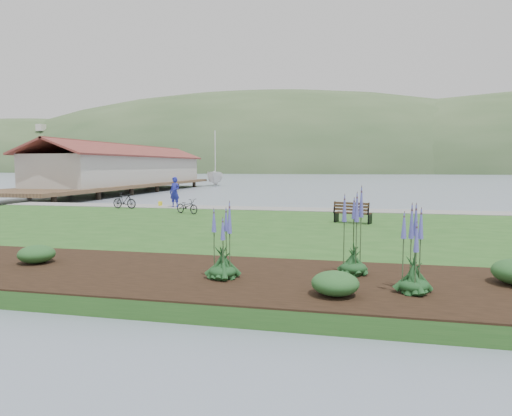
{
  "coord_description": "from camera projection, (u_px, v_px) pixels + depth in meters",
  "views": [
    {
      "loc": [
        5.7,
        -19.9,
        3.01
      ],
      "look_at": [
        1.73,
        -2.12,
        1.3
      ],
      "focal_mm": 32.0,
      "sensor_mm": 36.0,
      "label": 1
    }
  ],
  "objects": [
    {
      "name": "pier_pavilion",
      "position": [
        126.0,
        169.0,
        51.69
      ],
      "size": [
        8.0,
        36.0,
        5.4
      ],
      "color": "#4C3826",
      "rests_on": "ground"
    },
    {
      "name": "bicycle_a",
      "position": [
        187.0,
        206.0,
        24.67
      ],
      "size": [
        1.15,
        1.64,
        0.82
      ],
      "primitive_type": "imported",
      "rotation": [
        0.0,
        0.0,
        1.14
      ],
      "color": "black",
      "rests_on": "lawn"
    },
    {
      "name": "far_hillside",
      "position": [
        395.0,
        173.0,
        181.7
      ],
      "size": [
        580.0,
        80.0,
        38.0
      ],
      "primitive_type": null,
      "color": "#3A5630",
      "rests_on": "ground"
    },
    {
      "name": "echium_0",
      "position": [
        223.0,
        247.0,
        10.33
      ],
      "size": [
        0.62,
        0.62,
        1.81
      ],
      "color": "#153B1B",
      "rests_on": "garden_bed"
    },
    {
      "name": "echium_2",
      "position": [
        414.0,
        255.0,
        9.15
      ],
      "size": [
        0.62,
        0.62,
        1.83
      ],
      "color": "#153B1B",
      "rests_on": "garden_bed"
    },
    {
      "name": "shrub_1",
      "position": [
        335.0,
        283.0,
        9.03
      ],
      "size": [
        0.95,
        0.95,
        0.47
      ],
      "primitive_type": "ellipsoid",
      "color": "#1E4C21",
      "rests_on": "garden_bed"
    },
    {
      "name": "shoreline_path",
      "position": [
        261.0,
        208.0,
        27.52
      ],
      "size": [
        34.0,
        2.2,
        0.03
      ],
      "primitive_type": "cube",
      "color": "gray",
      "rests_on": "lawn"
    },
    {
      "name": "echium_1",
      "position": [
        354.0,
        235.0,
        10.69
      ],
      "size": [
        0.62,
        0.62,
        2.29
      ],
      "color": "#153B1B",
      "rests_on": "garden_bed"
    },
    {
      "name": "pannier",
      "position": [
        160.0,
        204.0,
        29.24
      ],
      "size": [
        0.21,
        0.3,
        0.3
      ],
      "primitive_type": "cube",
      "rotation": [
        0.0,
        0.0,
        0.1
      ],
      "color": "yellow",
      "rests_on": "lawn"
    },
    {
      "name": "shrub_0",
      "position": [
        37.0,
        254.0,
        12.02
      ],
      "size": [
        0.94,
        0.94,
        0.47
      ],
      "primitive_type": "ellipsoid",
      "color": "#1E4C21",
      "rests_on": "garden_bed"
    },
    {
      "name": "ground",
      "position": [
        229.0,
        231.0,
        20.85
      ],
      "size": [
        600.0,
        600.0,
        0.0
      ],
      "primitive_type": "plane",
      "color": "slate",
      "rests_on": "ground"
    },
    {
      "name": "bicycle_b",
      "position": [
        124.0,
        201.0,
        27.58
      ],
      "size": [
        0.61,
        1.61,
        0.95
      ],
      "primitive_type": "imported",
      "rotation": [
        0.0,
        0.0,
        1.47
      ],
      "color": "black",
      "rests_on": "lawn"
    },
    {
      "name": "garden_bed",
      "position": [
        237.0,
        276.0,
        10.64
      ],
      "size": [
        24.0,
        4.4,
        0.04
      ],
      "primitive_type": "cube",
      "color": "black",
      "rests_on": "lawn"
    },
    {
      "name": "person",
      "position": [
        175.0,
        190.0,
        28.2
      ],
      "size": [
        0.92,
        0.74,
        2.22
      ],
      "primitive_type": "imported",
      "rotation": [
        0.0,
        0.0,
        -0.25
      ],
      "color": "#21249A",
      "rests_on": "lawn"
    },
    {
      "name": "park_bench",
      "position": [
        352.0,
        212.0,
        20.57
      ],
      "size": [
        1.73,
        1.08,
        1.0
      ],
      "rotation": [
        0.0,
        0.0,
        -0.29
      ],
      "color": "#301E12",
      "rests_on": "lawn"
    },
    {
      "name": "lawn",
      "position": [
        216.0,
        233.0,
        18.89
      ],
      "size": [
        34.0,
        20.0,
        0.4
      ],
      "primitive_type": "cube",
      "color": "#24521D",
      "rests_on": "ground"
    },
    {
      "name": "sailboat",
      "position": [
        215.0,
        186.0,
        67.59
      ],
      "size": [
        11.44,
        11.58,
        25.77
      ],
      "primitive_type": "imported",
      "rotation": [
        0.0,
        0.0,
        0.19
      ],
      "color": "silver",
      "rests_on": "ground"
    }
  ]
}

